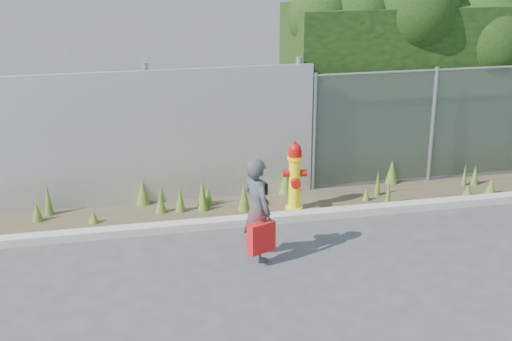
{
  "coord_description": "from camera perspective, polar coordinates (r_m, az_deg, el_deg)",
  "views": [
    {
      "loc": [
        -2.38,
        -8.01,
        4.35
      ],
      "look_at": [
        -0.3,
        1.4,
        1.0
      ],
      "focal_mm": 50.0,
      "sensor_mm": 36.0,
      "label": 1
    }
  ],
  "objects": [
    {
      "name": "curb",
      "position": [
        10.97,
        1.08,
        -3.86
      ],
      "size": [
        16.0,
        0.22,
        0.12
      ],
      "primitive_type": "cube",
      "color": "#A6A496",
      "rests_on": "ground"
    },
    {
      "name": "ground",
      "position": [
        9.42,
        3.66,
        -8.38
      ],
      "size": [
        80.0,
        80.0,
        0.0
      ],
      "primitive_type": "plane",
      "color": "#3C3D3F",
      "rests_on": "ground"
    },
    {
      "name": "corrugated_fence",
      "position": [
        11.52,
        -16.27,
        2.01
      ],
      "size": [
        8.5,
        0.21,
        2.3
      ],
      "color": "#ADAFB4",
      "rests_on": "ground"
    },
    {
      "name": "black_shoulder_bag",
      "position": [
        9.64,
        0.26,
        -1.53
      ],
      "size": [
        0.22,
        0.09,
        0.16
      ],
      "rotation": [
        0.0,
        0.0,
        0.21
      ],
      "color": "black"
    },
    {
      "name": "woman",
      "position": [
        9.57,
        0.11,
        -3.13
      ],
      "size": [
        0.5,
        0.61,
        1.43
      ],
      "primitive_type": "imported",
      "rotation": [
        0.0,
        0.0,
        1.91
      ],
      "color": "#0F5D60",
      "rests_on": "ground"
    },
    {
      "name": "red_tote_bag",
      "position": [
        9.52,
        0.43,
        -5.36
      ],
      "size": [
        0.38,
        0.14,
        0.49
      ],
      "rotation": [
        0.0,
        0.0,
        0.41
      ],
      "color": "red"
    },
    {
      "name": "chainlink_fence",
      "position": [
        13.27,
        18.01,
        3.73
      ],
      "size": [
        6.5,
        0.07,
        2.05
      ],
      "color": "gray",
      "rests_on": "ground"
    },
    {
      "name": "fire_hydrant",
      "position": [
        11.25,
        3.11,
        -0.56
      ],
      "size": [
        0.38,
        0.34,
        1.15
      ],
      "rotation": [
        0.0,
        0.0,
        -0.13
      ],
      "color": "#FFED0D",
      "rests_on": "ground"
    },
    {
      "name": "hedge",
      "position": [
        14.06,
        17.53,
        8.8
      ],
      "size": [
        7.39,
        2.0,
        3.85
      ],
      "color": "black",
      "rests_on": "ground"
    },
    {
      "name": "weed_strip",
      "position": [
        11.74,
        3.16,
        -1.94
      ],
      "size": [
        16.0,
        1.31,
        0.52
      ],
      "color": "#413625",
      "rests_on": "ground"
    }
  ]
}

